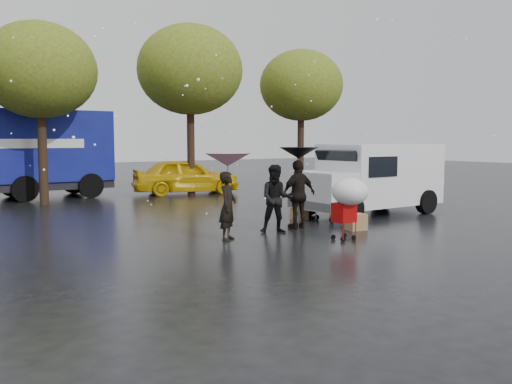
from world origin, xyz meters
TOP-DOWN VIEW (x-y plane):
  - ground at (0.00, 0.00)m, footprint 90.00×90.00m
  - person_pink at (-1.74, 0.26)m, footprint 0.69×0.67m
  - person_middle at (-0.22, 0.40)m, footprint 1.05×1.00m
  - person_black at (0.68, 0.63)m, footprint 1.06×0.45m
  - umbrella_pink at (-1.74, 0.26)m, footprint 1.07×1.07m
  - umbrella_black at (0.68, 0.63)m, footprint 1.03×1.03m
  - vendor_cart at (2.74, 1.14)m, footprint 1.52×0.80m
  - shopping_cart at (0.48, -1.44)m, footprint 0.84×0.84m
  - white_van at (4.36, 1.49)m, footprint 4.91×2.18m
  - blue_truck at (-4.22, 12.45)m, footprint 8.30×2.60m
  - box_ground_near at (1.73, -0.45)m, footprint 0.53×0.45m
  - box_ground_far at (1.73, 1.86)m, footprint 0.46×0.36m
  - yellow_taxi at (2.52, 10.52)m, footprint 4.87×2.96m
  - tree_row at (-0.47, 10.00)m, footprint 21.60×4.40m

SIDE VIEW (x-z plane):
  - ground at x=0.00m, z-range 0.00..0.00m
  - box_ground_far at x=1.73m, z-range 0.00..0.35m
  - box_ground_near at x=1.73m, z-range 0.00..0.42m
  - vendor_cart at x=2.74m, z-range 0.09..1.36m
  - yellow_taxi at x=2.52m, z-range 0.00..1.55m
  - person_pink at x=-1.74m, z-range 0.00..1.60m
  - person_middle at x=-0.22m, z-range 0.00..1.72m
  - person_black at x=0.68m, z-range 0.00..1.81m
  - shopping_cart at x=0.48m, z-range 0.33..1.80m
  - white_van at x=4.36m, z-range 0.06..2.26m
  - blue_truck at x=-4.22m, z-range 0.01..3.51m
  - umbrella_pink at x=-1.74m, z-range 0.86..2.89m
  - umbrella_black at x=0.68m, z-range 0.92..3.06m
  - tree_row at x=-0.47m, z-range 1.46..8.58m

